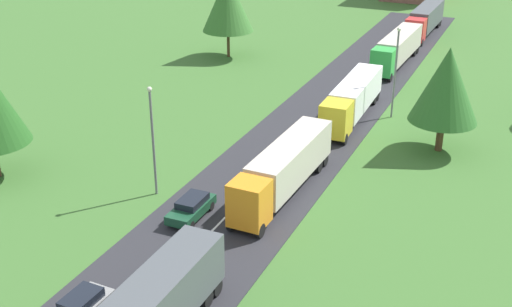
{
  "coord_description": "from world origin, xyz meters",
  "views": [
    {
      "loc": [
        18.29,
        -10.63,
        23.16
      ],
      "look_at": [
        -0.48,
        31.49,
        2.23
      ],
      "focal_mm": 46.52,
      "sensor_mm": 36.0,
      "label": 1
    }
  ],
  "objects_px": {
    "car_third": "(191,207)",
    "lamppost_third": "(396,68)",
    "car_second": "(80,307)",
    "truck_third": "(353,98)",
    "truck_fourth": "(397,48)",
    "tree_birch": "(446,85)",
    "lamppost_second": "(153,136)",
    "tree_maple": "(228,3)",
    "truck_second": "(284,168)",
    "truck_fifth": "(425,19)"
  },
  "relations": [
    {
      "from": "car_third",
      "to": "lamppost_third",
      "type": "relative_size",
      "value": 0.49
    },
    {
      "from": "car_second",
      "to": "car_third",
      "type": "xyz_separation_m",
      "value": [
        0.09,
        12.16,
        0.0
      ]
    },
    {
      "from": "truck_third",
      "to": "lamppost_third",
      "type": "xyz_separation_m",
      "value": [
        3.36,
        2.05,
        2.75
      ]
    },
    {
      "from": "truck_fourth",
      "to": "car_third",
      "type": "height_order",
      "value": "truck_fourth"
    },
    {
      "from": "tree_birch",
      "to": "truck_third",
      "type": "bearing_deg",
      "value": 155.67
    },
    {
      "from": "lamppost_second",
      "to": "tree_maple",
      "type": "distance_m",
      "value": 36.88
    },
    {
      "from": "car_third",
      "to": "truck_second",
      "type": "bearing_deg",
      "value": 52.38
    },
    {
      "from": "truck_fourth",
      "to": "lamppost_second",
      "type": "bearing_deg",
      "value": -102.32
    },
    {
      "from": "car_third",
      "to": "lamppost_second",
      "type": "distance_m",
      "value": 6.02
    },
    {
      "from": "truck_third",
      "to": "truck_fifth",
      "type": "bearing_deg",
      "value": 90.08
    },
    {
      "from": "truck_second",
      "to": "lamppost_second",
      "type": "relative_size",
      "value": 1.63
    },
    {
      "from": "car_second",
      "to": "truck_second",
      "type": "bearing_deg",
      "value": 75.65
    },
    {
      "from": "truck_third",
      "to": "truck_fifth",
      "type": "relative_size",
      "value": 1.0
    },
    {
      "from": "truck_fourth",
      "to": "lamppost_third",
      "type": "bearing_deg",
      "value": -78.31
    },
    {
      "from": "truck_fourth",
      "to": "lamppost_third",
      "type": "height_order",
      "value": "lamppost_third"
    },
    {
      "from": "truck_third",
      "to": "lamppost_second",
      "type": "xyz_separation_m",
      "value": [
        -8.89,
        -20.68,
        2.57
      ]
    },
    {
      "from": "truck_fourth",
      "to": "tree_maple",
      "type": "distance_m",
      "value": 21.04
    },
    {
      "from": "lamppost_second",
      "to": "tree_maple",
      "type": "xyz_separation_m",
      "value": [
        -11.26,
        35.07,
        2.03
      ]
    },
    {
      "from": "truck_fourth",
      "to": "tree_birch",
      "type": "relative_size",
      "value": 1.59
    },
    {
      "from": "truck_second",
      "to": "truck_fifth",
      "type": "height_order",
      "value": "truck_fifth"
    },
    {
      "from": "truck_fourth",
      "to": "tree_maple",
      "type": "xyz_separation_m",
      "value": [
        -19.97,
        -4.8,
        4.56
      ]
    },
    {
      "from": "car_second",
      "to": "tree_maple",
      "type": "bearing_deg",
      "value": 107.26
    },
    {
      "from": "truck_fourth",
      "to": "truck_fifth",
      "type": "distance_m",
      "value": 16.27
    },
    {
      "from": "car_second",
      "to": "lamppost_second",
      "type": "height_order",
      "value": "lamppost_second"
    },
    {
      "from": "truck_third",
      "to": "tree_maple",
      "type": "relative_size",
      "value": 1.36
    },
    {
      "from": "car_second",
      "to": "car_third",
      "type": "distance_m",
      "value": 12.16
    },
    {
      "from": "truck_fifth",
      "to": "car_third",
      "type": "xyz_separation_m",
      "value": [
        -4.7,
        -58.21,
        -1.37
      ]
    },
    {
      "from": "truck_second",
      "to": "truck_third",
      "type": "xyz_separation_m",
      "value": [
        0.22,
        16.87,
        -0.08
      ]
    },
    {
      "from": "truck_third",
      "to": "truck_second",
      "type": "bearing_deg",
      "value": -90.74
    },
    {
      "from": "truck_second",
      "to": "truck_third",
      "type": "height_order",
      "value": "truck_second"
    },
    {
      "from": "truck_third",
      "to": "tree_maple",
      "type": "height_order",
      "value": "tree_maple"
    },
    {
      "from": "truck_fifth",
      "to": "lamppost_third",
      "type": "distance_m",
      "value": 33.7
    },
    {
      "from": "truck_fourth",
      "to": "car_second",
      "type": "relative_size",
      "value": 3.5
    },
    {
      "from": "truck_second",
      "to": "car_third",
      "type": "relative_size",
      "value": 3.17
    },
    {
      "from": "car_third",
      "to": "lamppost_third",
      "type": "xyz_separation_m",
      "value": [
        8.11,
        24.8,
        4.03
      ]
    },
    {
      "from": "truck_second",
      "to": "tree_birch",
      "type": "distance_m",
      "value": 16.17
    },
    {
      "from": "truck_fifth",
      "to": "car_second",
      "type": "distance_m",
      "value": 70.55
    },
    {
      "from": "truck_third",
      "to": "tree_maple",
      "type": "xyz_separation_m",
      "value": [
        -20.15,
        14.39,
        4.6
      ]
    },
    {
      "from": "truck_second",
      "to": "truck_third",
      "type": "bearing_deg",
      "value": 89.26
    },
    {
      "from": "truck_third",
      "to": "truck_fourth",
      "type": "height_order",
      "value": "truck_fourth"
    },
    {
      "from": "truck_fifth",
      "to": "tree_maple",
      "type": "bearing_deg",
      "value": -133.64
    },
    {
      "from": "truck_fourth",
      "to": "car_third",
      "type": "xyz_separation_m",
      "value": [
        -4.57,
        -41.94,
        -1.31
      ]
    },
    {
      "from": "truck_fifth",
      "to": "tree_birch",
      "type": "distance_m",
      "value": 40.65
    },
    {
      "from": "truck_fifth",
      "to": "car_third",
      "type": "bearing_deg",
      "value": -94.61
    },
    {
      "from": "truck_second",
      "to": "car_second",
      "type": "relative_size",
      "value": 3.34
    },
    {
      "from": "car_second",
      "to": "tree_maple",
      "type": "relative_size",
      "value": 0.4
    },
    {
      "from": "truck_fourth",
      "to": "lamppost_second",
      "type": "xyz_separation_m",
      "value": [
        -8.71,
        -39.87,
        2.53
      ]
    },
    {
      "from": "lamppost_third",
      "to": "tree_birch",
      "type": "distance_m",
      "value": 8.27
    },
    {
      "from": "truck_third",
      "to": "lamppost_third",
      "type": "relative_size",
      "value": 1.58
    },
    {
      "from": "truck_second",
      "to": "tree_birch",
      "type": "xyz_separation_m",
      "value": [
        9.11,
        12.85,
        3.67
      ]
    }
  ]
}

